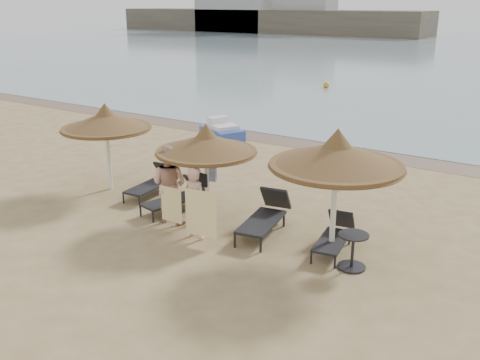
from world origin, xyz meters
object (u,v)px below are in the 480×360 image
object	(u,v)px
palapa_center	(206,144)
person_left	(169,178)
side_table	(353,252)
palapa_left	(106,121)
lounger_near_right	(266,215)
person_right	(195,197)
lounger_far_left	(153,182)
lounger_far_right	(335,235)
lounger_near_left	(178,196)
palapa_right	(337,155)
pedal_boat	(222,131)

from	to	relation	value
palapa_center	person_left	xyz separation A→B (m)	(-0.75, -0.60, -0.86)
side_table	person_left	distance (m)	5.01
palapa_left	lounger_near_right	size ratio (longest dim) A/B	1.19
side_table	person_right	bearing A→B (deg)	-170.43
palapa_left	lounger_far_left	distance (m)	2.25
lounger_near_right	side_table	distance (m)	2.61
lounger_far_right	person_left	xyz separation A→B (m)	(-4.24, -0.83, 0.82)
palapa_left	lounger_near_left	xyz separation A→B (m)	(2.80, -0.18, -1.71)
palapa_center	side_table	bearing A→B (deg)	-5.93
palapa_right	pedal_boat	size ratio (longest dim) A/B	1.33
palapa_left	palapa_right	size ratio (longest dim) A/B	0.91
palapa_left	lounger_near_right	xyz separation A→B (m)	(5.55, -0.08, -1.67)
palapa_left	side_table	bearing A→B (deg)	-5.04
lounger_far_left	lounger_far_right	distance (m)	5.98
person_right	pedal_boat	distance (m)	9.74
palapa_left	lounger_far_left	size ratio (longest dim) A/B	1.37
palapa_right	pedal_boat	distance (m)	11.13
palapa_right	lounger_near_left	bearing A→B (deg)	177.96
person_left	person_right	xyz separation A→B (m)	(1.21, -0.46, -0.13)
lounger_far_left	lounger_near_right	size ratio (longest dim) A/B	0.87
lounger_near_left	side_table	bearing A→B (deg)	6.81
palapa_center	lounger_far_right	world-z (taller)	palapa_center
side_table	lounger_far_left	bearing A→B (deg)	170.84
person_right	palapa_right	bearing A→B (deg)	-155.84
person_left	pedal_boat	xyz separation A→B (m)	(-3.93, 7.77, -0.85)
lounger_far_left	person_right	bearing A→B (deg)	-35.37
palapa_right	side_table	bearing A→B (deg)	-29.78
palapa_left	lounger_far_right	bearing A→B (deg)	-0.41
lounger_near_left	person_right	size ratio (longest dim) A/B	0.95
palapa_right	pedal_boat	world-z (taller)	palapa_right
person_right	pedal_boat	bearing A→B (deg)	-51.83
palapa_right	lounger_far_left	distance (m)	6.37
lounger_near_left	pedal_boat	world-z (taller)	pedal_boat
palapa_left	lounger_near_right	world-z (taller)	palapa_left
lounger_far_left	lounger_near_right	bearing A→B (deg)	-11.44
palapa_left	person_left	bearing A→B (deg)	-15.64
lounger_far_left	lounger_near_left	xyz separation A→B (m)	(1.39, -0.54, 0.00)
palapa_left	pedal_boat	distance (m)	7.16
palapa_center	person_left	size ratio (longest dim) A/B	1.10
palapa_left	pedal_boat	bearing A→B (deg)	96.53
lounger_far_right	pedal_boat	xyz separation A→B (m)	(-8.17, 6.95, -0.02)
lounger_near_right	pedal_boat	distance (m)	9.42
person_left	side_table	bearing A→B (deg)	174.27
palapa_right	lounger_far_right	bearing A→B (deg)	100.49
lounger_near_left	person_left	distance (m)	1.11
lounger_far_right	person_right	size ratio (longest dim) A/B	0.87
pedal_boat	side_table	bearing A→B (deg)	-15.87
lounger_near_right	person_right	distance (m)	1.84
palapa_left	lounger_far_right	distance (m)	7.58
palapa_left	person_left	distance (m)	3.39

